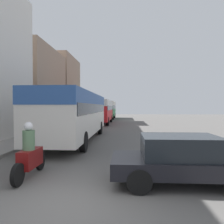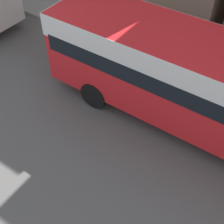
% 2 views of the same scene
% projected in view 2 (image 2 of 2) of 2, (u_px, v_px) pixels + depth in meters
% --- Properties ---
extents(bus_following, '(2.55, 9.91, 3.02)m').
position_uv_depth(bus_following, '(200.00, 76.00, 9.11)').
color(bus_following, red).
rests_on(bus_following, ground_plane).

